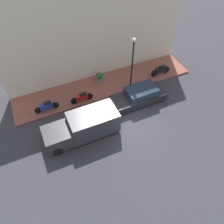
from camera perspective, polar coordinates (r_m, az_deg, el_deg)
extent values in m
plane|color=#2D2D33|center=(16.09, 4.65, -3.00)|extent=(60.00, 60.00, 0.00)
cube|color=brown|center=(18.90, -1.83, 7.05)|extent=(3.00, 15.36, 0.15)
cube|color=beige|center=(18.04, -4.32, 19.07)|extent=(0.30, 15.36, 7.53)
cube|color=black|center=(17.32, 6.86, 3.78)|extent=(1.73, 4.27, 0.59)
cube|color=#192333|center=(17.01, 7.67, 5.38)|extent=(1.53, 2.35, 0.57)
cylinder|color=black|center=(16.38, 3.01, 0.07)|extent=(0.20, 0.64, 0.64)
cylinder|color=black|center=(17.30, 0.79, 3.42)|extent=(0.20, 0.64, 0.64)
cylinder|color=black|center=(17.74, 12.69, 3.38)|extent=(0.20, 0.64, 0.64)
cylinder|color=black|center=(18.60, 10.20, 6.36)|extent=(0.20, 0.64, 0.64)
cube|color=#2D2D33|center=(14.90, -4.89, -2.60)|extent=(1.85, 3.28, 1.61)
cube|color=#2D2D33|center=(14.84, -14.00, -6.25)|extent=(1.76, 1.77, 1.13)
cube|color=#192333|center=(14.59, -15.22, -5.85)|extent=(1.58, 0.97, 0.45)
cylinder|color=black|center=(14.70, -13.99, -9.86)|extent=(0.22, 0.69, 0.69)
cylinder|color=black|center=(15.65, -15.49, -5.27)|extent=(0.22, 0.69, 0.69)
cylinder|color=black|center=(15.18, 0.05, -5.01)|extent=(0.22, 0.69, 0.69)
cylinder|color=black|center=(16.10, -2.30, -0.87)|extent=(0.22, 0.69, 0.69)
cube|color=black|center=(20.03, 12.60, 10.74)|extent=(0.30, 1.00, 0.50)
cube|color=black|center=(19.92, 13.07, 11.53)|extent=(0.27, 0.54, 0.12)
cylinder|color=black|center=(19.84, 11.02, 9.90)|extent=(0.10, 0.66, 0.66)
cylinder|color=black|center=(20.47, 13.94, 10.67)|extent=(0.10, 0.66, 0.66)
cube|color=#B21E1E|center=(17.18, -7.93, 3.89)|extent=(0.30, 0.97, 0.43)
cube|color=black|center=(17.01, -7.60, 4.69)|extent=(0.27, 0.53, 0.12)
cylinder|color=black|center=(17.21, -9.77, 2.88)|extent=(0.10, 0.60, 0.60)
cylinder|color=black|center=(17.41, -5.99, 4.08)|extent=(0.10, 0.60, 0.60)
cube|color=navy|center=(17.08, -16.80, 1.50)|extent=(0.30, 0.98, 0.46)
cube|color=black|center=(16.88, -16.57, 2.31)|extent=(0.27, 0.54, 0.12)
cylinder|color=black|center=(17.22, -18.71, 0.40)|extent=(0.10, 0.55, 0.55)
cylinder|color=black|center=(17.23, -14.61, 1.73)|extent=(0.10, 0.55, 0.55)
cylinder|color=black|center=(17.46, 5.25, 12.01)|extent=(0.12, 0.12, 4.20)
sphere|color=silver|center=(16.27, 5.80, 18.25)|extent=(0.30, 0.30, 0.30)
cylinder|color=slate|center=(19.10, -3.27, 8.49)|extent=(0.53, 0.53, 0.35)
sphere|color=#195123|center=(18.84, -3.33, 9.44)|extent=(0.58, 0.58, 0.58)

